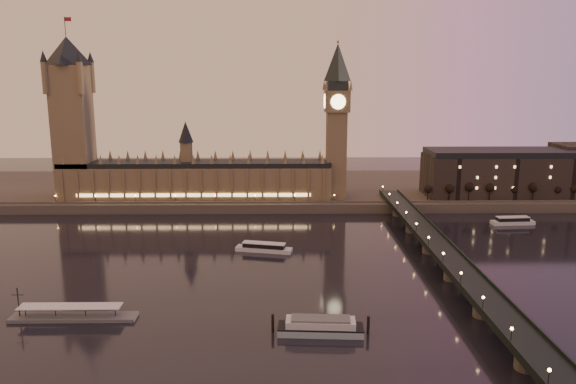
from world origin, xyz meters
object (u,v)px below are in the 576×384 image
(cruise_boat_a, at_px, (264,248))
(moored_barge, at_px, (320,326))
(pontoon_pier, at_px, (73,316))
(cruise_boat_b, at_px, (513,221))

(cruise_boat_a, distance_m, moored_barge, 95.27)
(moored_barge, height_order, pontoon_pier, pontoon_pier)
(cruise_boat_b, xyz_separation_m, moored_barge, (-125.69, -143.15, 0.58))
(cruise_boat_b, distance_m, moored_barge, 190.50)
(cruise_boat_b, relative_size, moored_barge, 0.76)
(moored_barge, bearing_deg, cruise_boat_a, 107.20)
(cruise_boat_a, relative_size, moored_barge, 0.86)
(cruise_boat_b, bearing_deg, moored_barge, -135.28)
(cruise_boat_a, bearing_deg, pontoon_pier, -117.62)
(cruise_boat_b, xyz_separation_m, pontoon_pier, (-216.14, -130.02, -0.75))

